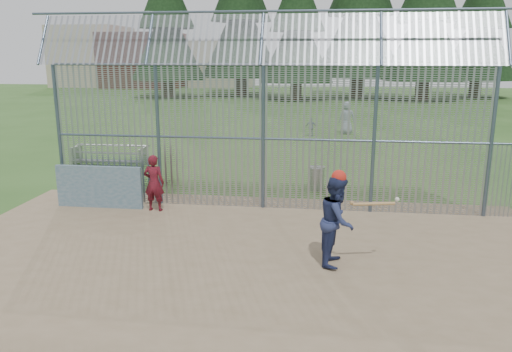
# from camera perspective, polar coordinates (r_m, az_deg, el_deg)

# --- Properties ---
(ground) EXTENTS (120.00, 120.00, 0.00)m
(ground) POSITION_cam_1_polar(r_m,az_deg,el_deg) (11.01, -1.39, -9.05)
(ground) COLOR #2D511E
(ground) RESTS_ON ground
(dirt_infield) EXTENTS (14.00, 10.00, 0.02)m
(dirt_infield) POSITION_cam_1_polar(r_m,az_deg,el_deg) (10.56, -1.81, -10.04)
(dirt_infield) COLOR #756047
(dirt_infield) RESTS_ON ground
(dugout_wall) EXTENTS (2.50, 0.12, 1.20)m
(dugout_wall) POSITION_cam_1_polar(r_m,az_deg,el_deg) (14.79, -17.47, -1.18)
(dugout_wall) COLOR #38566B
(dugout_wall) RESTS_ON dirt_infield
(batter) EXTENTS (0.84, 1.01, 1.87)m
(batter) POSITION_cam_1_polar(r_m,az_deg,el_deg) (10.38, 9.26, -5.05)
(batter) COLOR navy
(batter) RESTS_ON dirt_infield
(onlooker) EXTENTS (0.59, 0.40, 1.58)m
(onlooker) POSITION_cam_1_polar(r_m,az_deg,el_deg) (14.06, -11.58, -0.77)
(onlooker) COLOR maroon
(onlooker) RESTS_ON dirt_infield
(bg_kid_standing) EXTENTS (0.89, 0.59, 1.78)m
(bg_kid_standing) POSITION_cam_1_polar(r_m,az_deg,el_deg) (28.03, 10.35, 6.57)
(bg_kid_standing) COLOR gray
(bg_kid_standing) RESTS_ON ground
(bg_kid_seated) EXTENTS (0.60, 0.28, 1.01)m
(bg_kid_seated) POSITION_cam_1_polar(r_m,az_deg,el_deg) (26.87, 6.32, 5.58)
(bg_kid_seated) COLOR slate
(bg_kid_seated) RESTS_ON ground
(batting_gear) EXTENTS (1.36, 0.42, 0.68)m
(batting_gear) POSITION_cam_1_polar(r_m,az_deg,el_deg) (10.13, 10.09, -0.61)
(batting_gear) COLOR red
(batting_gear) RESTS_ON ground
(trash_can) EXTENTS (0.56, 0.56, 0.82)m
(trash_can) POSITION_cam_1_polar(r_m,az_deg,el_deg) (16.25, 6.90, -0.21)
(trash_can) COLOR gray
(trash_can) RESTS_ON ground
(bleacher) EXTENTS (3.00, 0.95, 0.72)m
(bleacher) POSITION_cam_1_polar(r_m,az_deg,el_deg) (20.71, -16.36, 2.43)
(bleacher) COLOR gray
(bleacher) RESTS_ON ground
(backstop_fence) EXTENTS (20.09, 0.81, 5.30)m
(backstop_fence) POSITION_cam_1_polar(r_m,az_deg,el_deg) (13.60, 8.42, 5.53)
(backstop_fence) COLOR #47566B
(backstop_fence) RESTS_ON ground
(distant_buildings) EXTENTS (26.50, 10.50, 8.00)m
(distant_buildings) POSITION_cam_1_polar(r_m,az_deg,el_deg) (70.99, -13.20, 12.82)
(distant_buildings) COLOR brown
(distant_buildings) RESTS_ON ground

